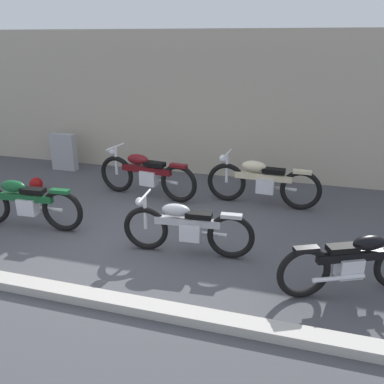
{
  "coord_description": "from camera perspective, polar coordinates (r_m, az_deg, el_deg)",
  "views": [
    {
      "loc": [
        2.54,
        -5.22,
        2.99
      ],
      "look_at": [
        0.71,
        0.98,
        0.55
      ],
      "focal_mm": 38.35,
      "sensor_mm": 36.0,
      "label": 1
    }
  ],
  "objects": [
    {
      "name": "ground_plane",
      "position": [
        6.53,
        -8.54,
        -6.82
      ],
      "size": [
        40.0,
        40.0,
        0.0
      ],
      "primitive_type": "plane",
      "color": "#47474C"
    },
    {
      "name": "stone_marker",
      "position": [
        10.29,
        -17.39,
        5.34
      ],
      "size": [
        0.61,
        0.2,
        0.87
      ],
      "primitive_type": "cube",
      "rotation": [
        0.0,
        0.0,
        -0.0
      ],
      "color": "#9E9EA3",
      "rests_on": "ground_plane"
    },
    {
      "name": "motorcycle_green",
      "position": [
        7.31,
        -22.31,
        -1.34
      ],
      "size": [
        2.06,
        0.57,
        0.92
      ],
      "rotation": [
        0.0,
        0.0,
        3.2
      ],
      "color": "black",
      "rests_on": "ground_plane"
    },
    {
      "name": "motorcycle_silver",
      "position": [
        5.95,
        -0.8,
        -4.93
      ],
      "size": [
        1.95,
        0.54,
        0.87
      ],
      "rotation": [
        0.0,
        0.0,
        3.22
      ],
      "color": "black",
      "rests_on": "ground_plane"
    },
    {
      "name": "motorcycle_black",
      "position": [
        5.44,
        21.68,
        -9.11
      ],
      "size": [
        1.79,
        0.98,
        0.87
      ],
      "rotation": [
        0.0,
        0.0,
        0.45
      ],
      "color": "black",
      "rests_on": "ground_plane"
    },
    {
      "name": "helmet",
      "position": [
        9.14,
        -20.85,
        1.08
      ],
      "size": [
        0.27,
        0.27,
        0.27
      ],
      "primitive_type": "sphere",
      "color": "maroon",
      "rests_on": "ground_plane"
    },
    {
      "name": "building_wall",
      "position": [
        9.43,
        0.58,
        12.1
      ],
      "size": [
        18.0,
        0.3,
        3.17
      ],
      "primitive_type": "cube",
      "color": "#B2A893",
      "rests_on": "ground_plane"
    },
    {
      "name": "curb_strip",
      "position": [
        5.33,
        -15.74,
        -13.58
      ],
      "size": [
        18.0,
        0.24,
        0.12
      ],
      "primitive_type": "cube",
      "color": "#B7B2A8",
      "rests_on": "ground_plane"
    },
    {
      "name": "motorcycle_maroon",
      "position": [
        8.14,
        -6.44,
        2.47
      ],
      "size": [
        2.15,
        0.6,
        0.97
      ],
      "rotation": [
        0.0,
        0.0,
        3.01
      ],
      "color": "black",
      "rests_on": "ground_plane"
    },
    {
      "name": "motorcycle_cream",
      "position": [
        7.78,
        9.69,
        1.44
      ],
      "size": [
        2.15,
        0.6,
        0.96
      ],
      "rotation": [
        0.0,
        0.0,
        3.1
      ],
      "color": "black",
      "rests_on": "ground_plane"
    }
  ]
}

